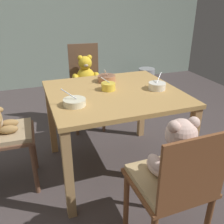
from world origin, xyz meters
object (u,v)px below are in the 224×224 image
(teddy_chair_far_center, at_px, (86,80))
(metal_pail, at_px, (146,75))
(porridge_bowl_white_near_right, at_px, (157,86))
(porridge_bowl_yellow_center, at_px, (108,86))
(dining_table, at_px, (114,103))
(teddy_chair_near_front, at_px, (175,169))
(porridge_bowl_terracotta_far_center, at_px, (107,78))
(porridge_bowl_cream_near_left, at_px, (74,102))

(teddy_chair_far_center, bearing_deg, metal_pail, 137.03)
(porridge_bowl_white_near_right, distance_m, porridge_bowl_yellow_center, 0.40)
(metal_pail, bearing_deg, dining_table, -123.47)
(teddy_chair_near_front, bearing_deg, teddy_chair_far_center, 0.47)
(porridge_bowl_yellow_center, bearing_deg, dining_table, -55.76)
(porridge_bowl_terracotta_far_center, relative_size, porridge_bowl_cream_near_left, 0.97)
(dining_table, relative_size, teddy_chair_far_center, 1.09)
(dining_table, xyz_separation_m, porridge_bowl_terracotta_far_center, (0.03, 0.26, 0.13))
(porridge_bowl_cream_near_left, bearing_deg, teddy_chair_far_center, 71.92)
(teddy_chair_near_front, relative_size, metal_pail, 3.10)
(teddy_chair_near_front, distance_m, porridge_bowl_yellow_center, 0.93)
(metal_pail, bearing_deg, teddy_chair_near_front, -114.82)
(porridge_bowl_white_near_right, relative_size, metal_pail, 0.48)
(dining_table, xyz_separation_m, porridge_bowl_yellow_center, (-0.03, 0.05, 0.13))
(teddy_chair_far_center, xyz_separation_m, porridge_bowl_yellow_center, (-0.01, -0.82, 0.19))
(porridge_bowl_terracotta_far_center, height_order, metal_pail, porridge_bowl_terracotta_far_center)
(dining_table, bearing_deg, porridge_bowl_white_near_right, -11.23)
(porridge_bowl_yellow_center, relative_size, metal_pail, 0.43)
(porridge_bowl_cream_near_left, bearing_deg, metal_pail, 52.54)
(porridge_bowl_terracotta_far_center, xyz_separation_m, metal_pail, (1.40, 1.89, -0.64))
(dining_table, bearing_deg, metal_pail, 56.53)
(dining_table, height_order, porridge_bowl_terracotta_far_center, porridge_bowl_terracotta_far_center)
(porridge_bowl_white_near_right, relative_size, porridge_bowl_cream_near_left, 0.85)
(porridge_bowl_cream_near_left, distance_m, metal_pail, 2.99)
(dining_table, xyz_separation_m, porridge_bowl_cream_near_left, (-0.36, -0.17, 0.12))
(porridge_bowl_white_near_right, xyz_separation_m, porridge_bowl_yellow_center, (-0.38, 0.12, 0.00))
(dining_table, height_order, metal_pail, dining_table)
(teddy_chair_far_center, bearing_deg, teddy_chair_near_front, 6.89)
(teddy_chair_near_front, bearing_deg, porridge_bowl_white_near_right, -23.09)
(teddy_chair_far_center, bearing_deg, porridge_bowl_terracotta_far_center, 9.48)
(metal_pail, bearing_deg, porridge_bowl_yellow_center, -124.67)
(porridge_bowl_cream_near_left, bearing_deg, porridge_bowl_white_near_right, 8.18)
(teddy_chair_near_front, distance_m, metal_pail, 3.35)
(porridge_bowl_yellow_center, bearing_deg, porridge_bowl_white_near_right, -17.09)
(metal_pail, bearing_deg, porridge_bowl_cream_near_left, -127.46)
(porridge_bowl_white_near_right, distance_m, metal_pail, 2.55)
(teddy_chair_far_center, xyz_separation_m, metal_pail, (1.44, 1.29, -0.45))
(porridge_bowl_terracotta_far_center, distance_m, porridge_bowl_yellow_center, 0.22)
(porridge_bowl_terracotta_far_center, bearing_deg, metal_pail, 53.50)
(dining_table, distance_m, metal_pail, 2.63)
(dining_table, relative_size, porridge_bowl_cream_near_left, 6.32)
(teddy_chair_near_front, relative_size, porridge_bowl_yellow_center, 7.24)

